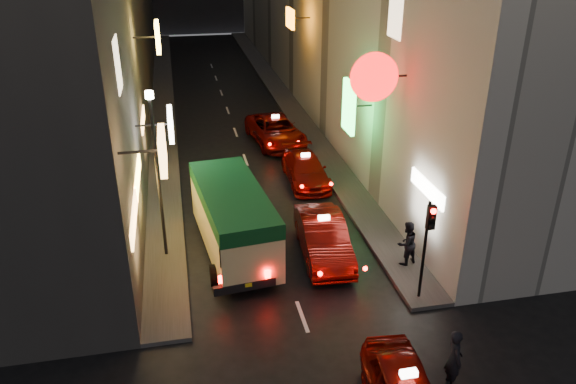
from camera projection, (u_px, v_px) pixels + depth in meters
sidewalk_left at (163, 101)px, 39.64m from camera, size 1.50×52.00×0.15m
sidewalk_right at (281, 94)px, 41.18m from camera, size 1.50×52.00×0.15m
minibus at (233, 214)px, 20.67m from camera, size 2.81×6.37×2.65m
taxi_second at (323, 235)px, 20.85m from camera, size 2.61×5.67×1.93m
taxi_third at (305, 167)px, 26.99m from camera, size 2.03×4.81×1.69m
taxi_far at (276, 129)px, 31.77m from camera, size 2.89×5.71×1.91m
pedestrian_crossing at (455, 355)px, 14.84m from camera, size 0.50×0.71×2.01m
pedestrian_sidewalk at (407, 240)px, 20.05m from camera, size 0.83×0.66×1.91m
traffic_light at (429, 231)px, 17.44m from camera, size 0.26×0.43×3.50m
lamp_post at (157, 166)px, 19.51m from camera, size 0.28×0.28×6.22m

